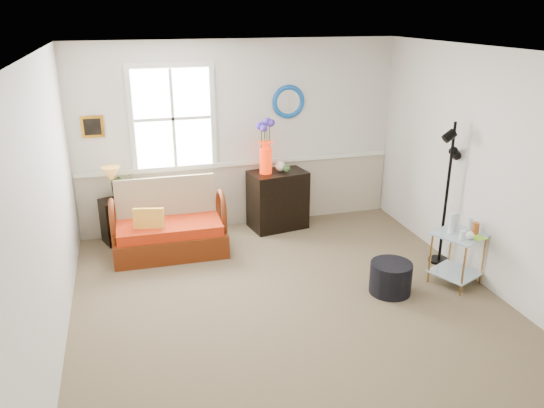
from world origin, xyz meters
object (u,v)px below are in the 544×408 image
object	(u,v)px
side_table	(457,259)
floor_lamp	(447,195)
lamp_stand	(116,221)
ottoman	(391,278)
cabinet	(278,200)
loveseat	(169,219)

from	to	relation	value
side_table	floor_lamp	bearing A→B (deg)	74.52
lamp_stand	floor_lamp	size ratio (longest dim) A/B	0.34
side_table	ottoman	distance (m)	0.82
cabinet	side_table	distance (m)	2.62
ottoman	side_table	bearing A→B (deg)	-1.13
lamp_stand	cabinet	bearing A→B (deg)	-2.22
lamp_stand	side_table	bearing A→B (deg)	-31.27
cabinet	lamp_stand	bearing A→B (deg)	168.42
loveseat	cabinet	bearing A→B (deg)	16.45
cabinet	ottoman	distance (m)	2.26
lamp_stand	floor_lamp	xyz separation A→B (m)	(3.85, -1.71, 0.58)
cabinet	ottoman	world-z (taller)	cabinet
floor_lamp	loveseat	bearing A→B (deg)	160.55
side_table	ottoman	xyz separation A→B (m)	(-0.81, 0.02, -0.13)
cabinet	floor_lamp	world-z (taller)	floor_lamp
cabinet	floor_lamp	xyz separation A→B (m)	(1.63, -1.62, 0.47)
loveseat	side_table	size ratio (longest dim) A/B	2.27
lamp_stand	ottoman	bearing A→B (deg)	-37.61
cabinet	ottoman	bearing A→B (deg)	-82.02
loveseat	lamp_stand	world-z (taller)	loveseat
loveseat	cabinet	world-z (taller)	loveseat
side_table	ottoman	size ratio (longest dim) A/B	1.34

